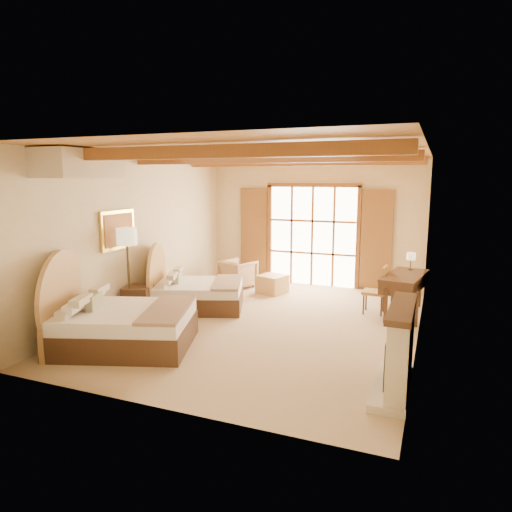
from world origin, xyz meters
The scene contains 19 objects.
floor centered at (0.00, 0.00, 0.00)m, with size 7.00×7.00×0.00m, color #CFB58A.
wall_back centered at (0.00, 3.50, 1.60)m, with size 5.50×5.50×0.00m, color beige.
wall_left centered at (-2.75, 0.00, 1.60)m, with size 7.00×7.00×0.00m, color beige.
wall_right centered at (2.75, 0.00, 1.60)m, with size 7.00×7.00×0.00m, color beige.
ceiling centered at (0.00, 0.00, 3.20)m, with size 7.00×7.00×0.00m, color #B37739.
ceiling_beams centered at (0.00, 0.00, 3.08)m, with size 5.39×4.60×0.18m, color brown, non-canonical shape.
french_doors centered at (0.00, 3.44, 1.25)m, with size 3.95×0.08×2.60m.
fireplace centered at (2.60, -2.00, 0.51)m, with size 0.46×1.40×1.16m.
painting centered at (-2.70, -0.75, 1.75)m, with size 0.06×0.95×0.75m.
canopy_valance centered at (-2.40, -2.00, 2.95)m, with size 0.70×1.40×0.45m, color beige.
bed_near centered at (-1.83, -1.99, 0.42)m, with size 2.58×2.18×1.39m.
bed_far centered at (-1.80, 0.43, 0.37)m, with size 2.30×1.94×1.21m.
nightstand centered at (-2.47, -0.55, 0.31)m, with size 0.52×0.52×0.62m, color #4B351D.
floor_lamp centered at (-2.50, -0.76, 1.53)m, with size 0.38×0.38×1.80m.
armchair centered at (-1.64, 2.46, 0.35)m, with size 0.75×0.77×0.70m, color tan.
ottoman centered at (-0.65, 2.24, 0.22)m, with size 0.59×0.59×0.43m, color tan.
desk centered at (2.41, 1.57, 0.45)m, with size 0.90×1.63×0.83m.
desk_chair centered at (1.86, 1.45, 0.31)m, with size 0.46×0.46×0.99m.
desk_lamp centered at (2.48, 2.08, 1.11)m, with size 0.18×0.18×0.36m.
Camera 1 is at (2.96, -7.80, 2.73)m, focal length 32.00 mm.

